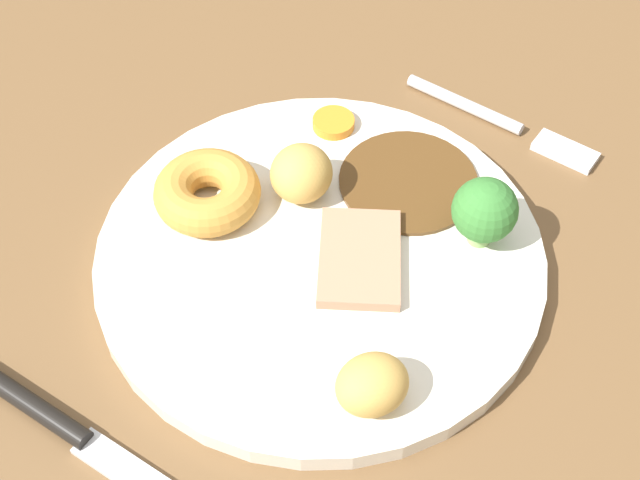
{
  "coord_description": "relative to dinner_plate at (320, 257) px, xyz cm",
  "views": [
    {
      "loc": [
        30.64,
        20.32,
        49.05
      ],
      "look_at": [
        3.09,
        -1.14,
        6.0
      ],
      "focal_mm": 49.86,
      "sensor_mm": 36.0,
      "label": 1
    }
  ],
  "objects": [
    {
      "name": "broccoli_floret",
      "position": [
        -6.93,
        7.46,
        3.45
      ],
      "size": [
        4.14,
        4.14,
        4.91
      ],
      "color": "#8CB766",
      "rests_on": "dinner_plate"
    },
    {
      "name": "roast_potato_right",
      "position": [
        -3.43,
        -3.95,
        2.59
      ],
      "size": [
        4.75,
        4.6,
        3.78
      ],
      "primitive_type": "ellipsoid",
      "rotation": [
        0.0,
        0.0,
        0.13
      ],
      "color": "tan",
      "rests_on": "dinner_plate"
    },
    {
      "name": "roast_potato_left",
      "position": [
        6.62,
        8.76,
        2.27
      ],
      "size": [
        5.32,
        5.04,
        3.14
      ],
      "primitive_type": "ellipsoid",
      "rotation": [
        0.0,
        0.0,
        2.72
      ],
      "color": "tan",
      "rests_on": "dinner_plate"
    },
    {
      "name": "knife",
      "position": [
        18.07,
        -3.2,
        -0.25
      ],
      "size": [
        3.03,
        18.56,
        1.2
      ],
      "rotation": [
        0.0,
        0.0,
        1.66
      ],
      "color": "black",
      "rests_on": "dining_table"
    },
    {
      "name": "dining_table",
      "position": [
        -3.09,
        1.14,
        -2.5
      ],
      "size": [
        120.0,
        84.0,
        3.6
      ],
      "primitive_type": "cube",
      "color": "brown",
      "rests_on": "ground"
    },
    {
      "name": "meat_slice_main",
      "position": [
        -0.77,
        2.54,
        1.1
      ],
      "size": [
        8.99,
        8.39,
        0.8
      ],
      "primitive_type": "cube",
      "rotation": [
        0.0,
        0.0,
        0.61
      ],
      "color": "tan",
      "rests_on": "dinner_plate"
    },
    {
      "name": "yorkshire_pudding",
      "position": [
        1.53,
        -8.09,
        1.99
      ],
      "size": [
        7.01,
        7.01,
        2.58
      ],
      "primitive_type": "torus",
      "color": "#C68938",
      "rests_on": "dinner_plate"
    },
    {
      "name": "dinner_plate",
      "position": [
        0.0,
        0.0,
        0.0
      ],
      "size": [
        28.57,
        28.57,
        1.4
      ],
      "primitive_type": "cylinder",
      "color": "silver",
      "rests_on": "dining_table"
    },
    {
      "name": "fork",
      "position": [
        -18.31,
        2.9,
        -0.31
      ],
      "size": [
        2.2,
        15.3,
        0.9
      ],
      "rotation": [
        0.0,
        0.0,
        1.61
      ],
      "color": "silver",
      "rests_on": "dining_table"
    },
    {
      "name": "carrot_coin_front",
      "position": [
        -9.48,
        -6.17,
        1.05
      ],
      "size": [
        2.99,
        2.99,
        0.69
      ],
      "primitive_type": "cylinder",
      "color": "orange",
      "rests_on": "dinner_plate"
    },
    {
      "name": "gravy_pool",
      "position": [
        -8.23,
        1.08,
        0.85
      ],
      "size": [
        9.39,
        9.39,
        0.3
      ],
      "primitive_type": "cylinder",
      "color": "#563819",
      "rests_on": "dinner_plate"
    }
  ]
}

